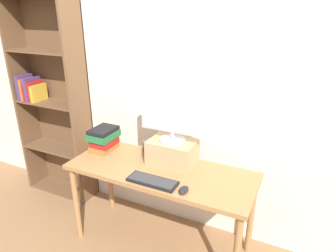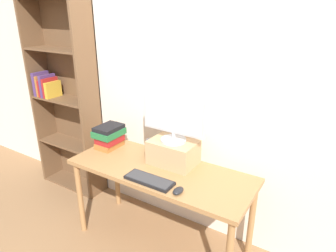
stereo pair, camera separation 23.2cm
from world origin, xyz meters
name	(u,v)px [view 1 (the left image)]	position (x,y,z in m)	size (l,w,h in m)	color
ground_plane	(161,243)	(0.00, 0.00, 0.00)	(12.00, 12.00, 0.00)	olive
back_wall	(184,91)	(0.00, 0.45, 1.30)	(7.00, 0.08, 2.60)	beige
desk	(161,178)	(0.00, 0.00, 0.67)	(1.53, 0.60, 0.76)	#9E7042
bookshelf_unit	(52,101)	(-1.44, 0.30, 1.06)	(0.80, 0.28, 2.09)	brown
riser_box	(172,152)	(0.04, 0.14, 0.86)	(0.38, 0.27, 0.20)	tan
computer_monitor	(173,118)	(0.04, 0.14, 1.16)	(0.55, 0.21, 0.37)	#B7B7BA
keyboard	(152,181)	(0.04, -0.20, 0.77)	(0.38, 0.14, 0.02)	black
computer_mouse	(184,190)	(0.30, -0.22, 0.78)	(0.06, 0.10, 0.04)	black
book_stack	(104,139)	(-0.63, 0.10, 0.87)	(0.21, 0.26, 0.21)	#AD662D
desk_speaker	(148,148)	(-0.21, 0.17, 0.83)	(0.08, 0.08, 0.14)	#4C4C51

